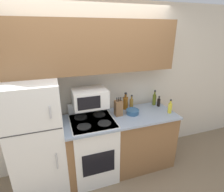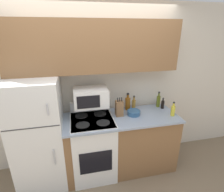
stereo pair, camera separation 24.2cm
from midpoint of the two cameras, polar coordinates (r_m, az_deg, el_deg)
ground_plane at (r=2.90m, az=0.17°, el=-27.12°), size 12.00×12.00×0.00m
wall_back at (r=2.77m, az=-3.03°, el=2.36°), size 8.00×0.05×2.55m
lower_cabinets at (r=2.88m, az=5.38°, el=-15.02°), size 1.69×0.67×0.94m
refrigerator at (r=2.64m, az=-20.20°, el=-11.58°), size 0.66×0.69×1.59m
upper_cabinets at (r=2.46m, az=-2.58°, el=15.81°), size 2.35×0.31×0.70m
stove at (r=2.77m, az=-3.61°, el=-16.05°), size 0.62×0.65×1.11m
microwave at (r=2.52m, az=-4.27°, el=-0.42°), size 0.48×0.36×0.25m
knife_block at (r=2.60m, az=5.03°, el=-4.08°), size 0.11×0.11×0.29m
bowl at (r=2.68m, az=9.70°, el=-5.43°), size 0.20×0.20×0.07m
bottle_whiskey at (r=2.81m, az=7.61°, el=-2.41°), size 0.08×0.08×0.28m
bottle_cooking_spray at (r=2.80m, az=21.66°, el=-4.43°), size 0.06×0.06×0.22m
bottle_vinegar at (r=2.82m, az=9.58°, el=-2.77°), size 0.06×0.06×0.24m
bottle_soy_sauce at (r=3.00m, az=18.45°, el=-2.61°), size 0.05×0.05×0.18m
bottle_olive_oil at (r=3.03m, az=17.13°, el=-1.58°), size 0.06×0.06×0.26m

